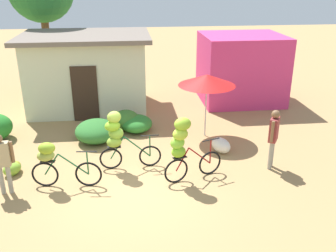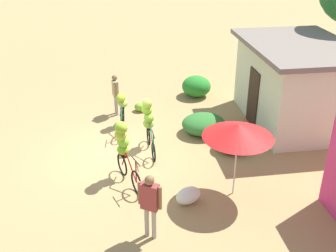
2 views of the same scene
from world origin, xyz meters
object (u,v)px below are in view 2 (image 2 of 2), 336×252
(bicycle_leftmost, at_px, (122,109))
(person_vendor, at_px, (115,91))
(building_low, at_px, (295,83))
(person_bystander, at_px, (150,200))
(bicycle_near_pile, at_px, (149,120))
(bicycle_center_loaded, at_px, (124,146))
(produce_sack, at_px, (188,196))
(banana_pile_on_ground, at_px, (143,107))
(market_umbrella, at_px, (238,131))

(bicycle_leftmost, bearing_deg, person_vendor, -171.33)
(building_low, xyz_separation_m, person_bystander, (5.31, -5.72, -0.43))
(bicycle_near_pile, bearing_deg, bicycle_leftmost, -153.86)
(bicycle_center_loaded, distance_m, produce_sack, 2.23)
(person_vendor, bearing_deg, produce_sack, 15.89)
(bicycle_near_pile, xyz_separation_m, bicycle_center_loaded, (1.62, -0.86, 0.07))
(banana_pile_on_ground, relative_size, person_bystander, 0.43)
(bicycle_center_loaded, xyz_separation_m, banana_pile_on_ground, (-4.45, 0.93, -0.88))
(banana_pile_on_ground, height_order, person_vendor, person_vendor)
(banana_pile_on_ground, bearing_deg, person_vendor, -83.24)
(bicycle_leftmost, distance_m, person_bystander, 5.69)
(bicycle_near_pile, height_order, person_vendor, bicycle_near_pile)
(market_umbrella, height_order, person_bystander, market_umbrella)
(person_vendor, xyz_separation_m, person_bystander, (6.83, 0.53, 0.08))
(bicycle_center_loaded, xyz_separation_m, person_bystander, (2.50, 0.45, -0.01))
(building_low, relative_size, produce_sack, 6.88)
(market_umbrella, xyz_separation_m, bicycle_leftmost, (-4.34, -2.72, -1.16))
(bicycle_center_loaded, bearing_deg, bicycle_leftmost, 178.25)
(bicycle_leftmost, distance_m, produce_sack, 4.81)
(bicycle_leftmost, distance_m, banana_pile_on_ground, 1.63)
(bicycle_center_loaded, bearing_deg, person_vendor, -178.94)
(market_umbrella, height_order, bicycle_near_pile, market_umbrella)
(bicycle_center_loaded, relative_size, produce_sack, 2.51)
(market_umbrella, height_order, banana_pile_on_ground, market_umbrella)
(building_low, relative_size, bicycle_near_pile, 2.86)
(market_umbrella, relative_size, bicycle_near_pile, 1.22)
(person_bystander, bearing_deg, bicycle_leftmost, -176.47)
(building_low, distance_m, banana_pile_on_ground, 5.64)
(market_umbrella, height_order, bicycle_leftmost, market_umbrella)
(building_low, relative_size, market_umbrella, 2.33)
(produce_sack, xyz_separation_m, person_vendor, (-5.72, -1.63, 0.72))
(bicycle_near_pile, height_order, banana_pile_on_ground, bicycle_near_pile)
(market_umbrella, xyz_separation_m, person_vendor, (-5.50, -2.90, -0.94))
(building_low, bearing_deg, bicycle_near_pile, -77.37)
(bicycle_leftmost, bearing_deg, produce_sack, 17.66)
(produce_sack, bearing_deg, bicycle_near_pile, -167.09)
(bicycle_near_pile, bearing_deg, produce_sack, 12.91)
(building_low, height_order, bicycle_near_pile, building_low)
(bicycle_leftmost, height_order, banana_pile_on_ground, bicycle_leftmost)
(person_bystander, bearing_deg, banana_pile_on_ground, 176.01)
(bicycle_leftmost, height_order, person_vendor, person_vendor)
(person_bystander, bearing_deg, market_umbrella, 119.42)
(building_low, height_order, banana_pile_on_ground, building_low)
(bicycle_leftmost, xyz_separation_m, person_bystander, (5.67, 0.35, 0.30))
(banana_pile_on_ground, height_order, person_bystander, person_bystander)
(bicycle_near_pile, xyz_separation_m, produce_sack, (3.01, 0.69, -0.75))
(bicycle_near_pile, distance_m, person_vendor, 2.87)
(market_umbrella, bearing_deg, person_vendor, -152.19)
(bicycle_near_pile, bearing_deg, bicycle_center_loaded, -27.94)
(building_low, distance_m, person_vendor, 6.45)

